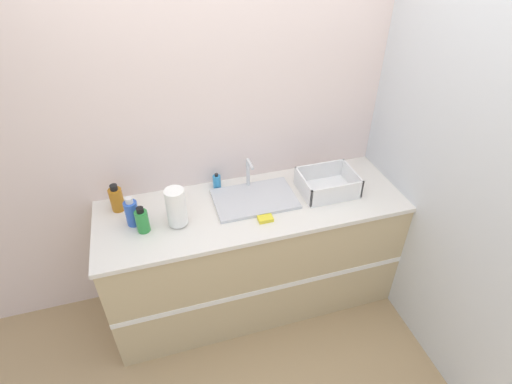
# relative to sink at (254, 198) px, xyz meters

# --- Properties ---
(ground_plane) EXTENTS (12.00, 12.00, 0.00)m
(ground_plane) POSITION_rel_sink_xyz_m (-0.02, -0.37, -0.92)
(ground_plane) COLOR tan
(wall_back) EXTENTS (4.37, 0.06, 2.60)m
(wall_back) POSITION_rel_sink_xyz_m (-0.02, 0.31, 0.38)
(wall_back) COLOR silver
(wall_back) RESTS_ON ground_plane
(wall_right) EXTENTS (0.06, 2.65, 2.60)m
(wall_right) POSITION_rel_sink_xyz_m (0.99, -0.05, 0.38)
(wall_right) COLOR silver
(wall_right) RESTS_ON ground_plane
(counter_cabinet) EXTENTS (1.99, 0.67, 0.90)m
(counter_cabinet) POSITION_rel_sink_xyz_m (-0.02, -0.05, -0.46)
(counter_cabinet) COLOR tan
(counter_cabinet) RESTS_ON ground_plane
(sink) EXTENTS (0.53, 0.35, 0.23)m
(sink) POSITION_rel_sink_xyz_m (0.00, 0.00, 0.00)
(sink) COLOR silver
(sink) RESTS_ON counter_cabinet
(paper_towel_roll) EXTENTS (0.12, 0.12, 0.25)m
(paper_towel_roll) POSITION_rel_sink_xyz_m (-0.51, -0.10, 0.11)
(paper_towel_roll) COLOR #4C4C51
(paper_towel_roll) RESTS_ON counter_cabinet
(dish_rack) EXTENTS (0.36, 0.29, 0.14)m
(dish_rack) POSITION_rel_sink_xyz_m (0.49, -0.05, 0.03)
(dish_rack) COLOR white
(dish_rack) RESTS_ON counter_cabinet
(bottle_green) EXTENTS (0.08, 0.08, 0.17)m
(bottle_green) POSITION_rel_sink_xyz_m (-0.71, -0.10, 0.06)
(bottle_green) COLOR #2D8C3D
(bottle_green) RESTS_ON counter_cabinet
(bottle_amber) EXTENTS (0.08, 0.08, 0.19)m
(bottle_amber) POSITION_rel_sink_xyz_m (-0.85, 0.15, 0.07)
(bottle_amber) COLOR #B26B19
(bottle_amber) RESTS_ON counter_cabinet
(bottle_blue) EXTENTS (0.08, 0.08, 0.19)m
(bottle_blue) POSITION_rel_sink_xyz_m (-0.76, -0.02, 0.07)
(bottle_blue) COLOR #2D56B7
(bottle_blue) RESTS_ON counter_cabinet
(soap_dispenser) EXTENTS (0.05, 0.05, 0.11)m
(soap_dispenser) POSITION_rel_sink_xyz_m (-0.20, 0.20, 0.03)
(soap_dispenser) COLOR #338CCC
(soap_dispenser) RESTS_ON counter_cabinet
(sponge) EXTENTS (0.09, 0.06, 0.02)m
(sponge) POSITION_rel_sink_xyz_m (0.01, -0.22, -0.00)
(sponge) COLOR yellow
(sponge) RESTS_ON counter_cabinet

